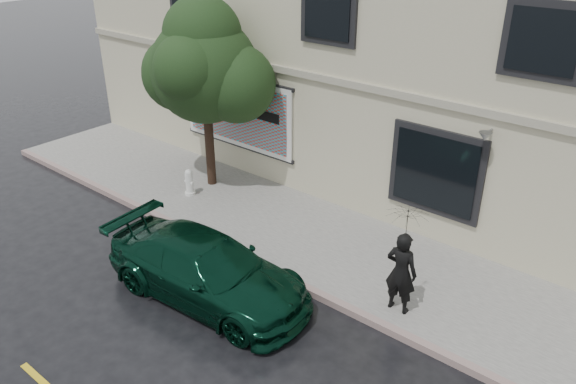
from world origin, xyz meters
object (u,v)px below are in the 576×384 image
Objects in this scene: fire_hydrant at (189,182)px; street_tree at (205,70)px; car at (207,269)px; pedestrian at (401,272)px.

street_tree is at bearing 114.37° from fire_hydrant.
car reaches higher than fire_hydrant.
pedestrian is 0.37× the size of street_tree.
fire_hydrant is (-3.72, 2.80, -0.16)m from car.
pedestrian is 2.30× the size of fire_hydrant.
fire_hydrant is at bearing -9.50° from pedestrian.
street_tree is 3.15m from fire_hydrant.
pedestrian is at bearing 14.82° from fire_hydrant.
street_tree is 6.30× the size of fire_hydrant.
car is 3.98m from pedestrian.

